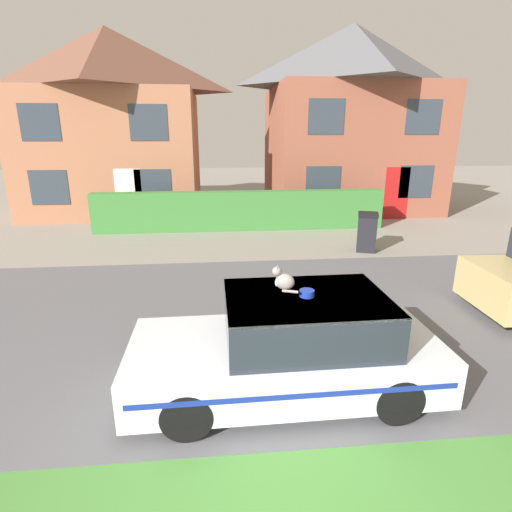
% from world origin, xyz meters
% --- Properties ---
extents(road_strip, '(28.00, 6.89, 0.01)m').
position_xyz_m(road_strip, '(0.00, 4.54, 0.01)').
color(road_strip, '#5B5B60').
rests_on(road_strip, ground).
extents(garden_hedge, '(10.44, 0.51, 1.41)m').
position_xyz_m(garden_hedge, '(0.32, 11.82, 0.70)').
color(garden_hedge, '#3D7F38').
rests_on(garden_hedge, ground).
extents(police_car, '(4.05, 1.73, 1.46)m').
position_xyz_m(police_car, '(0.40, 2.17, 0.67)').
color(police_car, black).
rests_on(police_car, road_strip).
extents(cat, '(0.31, 0.29, 0.31)m').
position_xyz_m(cat, '(0.29, 2.23, 1.60)').
color(cat, gray).
rests_on(cat, police_car).
extents(house_left, '(7.37, 5.79, 7.57)m').
position_xyz_m(house_left, '(-4.89, 16.18, 3.87)').
color(house_left, '#A86B4C').
rests_on(house_left, ground).
extents(house_right, '(7.34, 6.75, 7.96)m').
position_xyz_m(house_right, '(5.61, 16.40, 4.07)').
color(house_right, '#93513D').
rests_on(house_right, ground).
extents(wheelie_bin, '(0.72, 0.72, 1.16)m').
position_xyz_m(wheelie_bin, '(3.88, 8.71, 0.58)').
color(wheelie_bin, black).
rests_on(wheelie_bin, ground).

